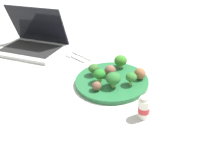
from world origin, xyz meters
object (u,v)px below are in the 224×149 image
(broccoli_floret_mid_right, at_px, (113,79))
(laptop, at_px, (33,42))
(meatball_mid_right, at_px, (110,71))
(meatball_front_right, at_px, (140,74))
(broccoli_floret_back_right, at_px, (100,75))
(meatball_front_left, at_px, (97,86))
(plate, at_px, (112,81))
(knife, at_px, (81,55))
(broccoli_floret_center, at_px, (94,69))
(fork, at_px, (75,57))
(broccoli_floret_far_rim, at_px, (121,61))
(broccoli_floret_near_rim, at_px, (131,77))
(napkin, at_px, (79,58))
(yogurt_bottle, at_px, (144,108))

(broccoli_floret_mid_right, xyz_separation_m, laptop, (0.54, 0.06, -0.01))
(meatball_mid_right, relative_size, meatball_front_right, 1.02)
(broccoli_floret_back_right, relative_size, meatball_front_left, 1.60)
(plate, xyz_separation_m, meatball_front_left, (-0.02, 0.09, 0.02))
(meatball_mid_right, bearing_deg, broccoli_floret_back_right, 99.06)
(knife, height_order, laptop, laptop)
(broccoli_floret_center, distance_m, broccoli_floret_mid_right, 0.11)
(meatball_front_left, xyz_separation_m, fork, (0.29, -0.10, -0.03))
(broccoli_floret_back_right, relative_size, fork, 0.44)
(knife, bearing_deg, laptop, 30.18)
(broccoli_floret_far_rim, distance_m, meatball_front_left, 0.19)
(broccoli_floret_mid_right, bearing_deg, broccoli_floret_near_rim, -119.66)
(fork, bearing_deg, meatball_front_left, 161.40)
(broccoli_floret_mid_right, distance_m, meatball_front_right, 0.12)
(broccoli_floret_mid_right, height_order, napkin, broccoli_floret_mid_right)
(broccoli_floret_near_rim, height_order, yogurt_bottle, yogurt_bottle)
(plate, bearing_deg, broccoli_floret_mid_right, 142.44)
(broccoli_floret_back_right, relative_size, knife, 0.36)
(broccoli_floret_far_rim, relative_size, napkin, 0.32)
(laptop, bearing_deg, fork, -157.31)
(meatball_mid_right, bearing_deg, broccoli_floret_far_rim, -74.05)
(fork, height_order, laptop, laptop)
(plate, height_order, meatball_front_right, meatball_front_right)
(meatball_front_right, bearing_deg, laptop, 16.58)
(broccoli_floret_mid_right, bearing_deg, knife, -13.60)
(meatball_front_left, xyz_separation_m, laptop, (0.52, 0.00, 0.01))
(broccoli_floret_mid_right, distance_m, meatball_front_left, 0.06)
(knife, bearing_deg, napkin, 117.42)
(broccoli_floret_far_rim, xyz_separation_m, meatball_front_right, (-0.11, 0.01, -0.01))
(meatball_front_left, height_order, meatball_front_right, meatball_front_right)
(broccoli_floret_center, xyz_separation_m, laptop, (0.43, 0.06, -0.01))
(plate, relative_size, napkin, 1.65)
(broccoli_floret_center, relative_size, meatball_front_right, 1.05)
(plate, xyz_separation_m, meatball_front_right, (-0.07, -0.08, 0.03))
(broccoli_floret_back_right, bearing_deg, broccoli_floret_center, -17.00)
(fork, bearing_deg, knife, -84.86)
(broccoli_floret_near_rim, distance_m, broccoli_floret_far_rim, 0.14)
(meatball_front_left, xyz_separation_m, meatball_front_right, (-0.05, -0.17, 0.01))
(meatball_front_right, distance_m, napkin, 0.34)
(plate, xyz_separation_m, knife, (0.27, -0.04, -0.00))
(broccoli_floret_back_right, distance_m, napkin, 0.27)
(fork, bearing_deg, broccoli_floret_back_right, 167.38)
(broccoli_floret_center, distance_m, knife, 0.22)
(broccoli_floret_center, height_order, broccoli_floret_far_rim, broccoli_floret_far_rim)
(meatball_front_right, bearing_deg, yogurt_bottle, 134.84)
(broccoli_floret_near_rim, xyz_separation_m, napkin, (0.34, -0.00, -0.04))
(broccoli_floret_near_rim, bearing_deg, meatball_mid_right, 8.89)
(yogurt_bottle, height_order, laptop, laptop)
(plate, xyz_separation_m, broccoli_floret_near_rim, (-0.07, -0.03, 0.04))
(broccoli_floret_mid_right, bearing_deg, meatball_front_left, 67.82)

